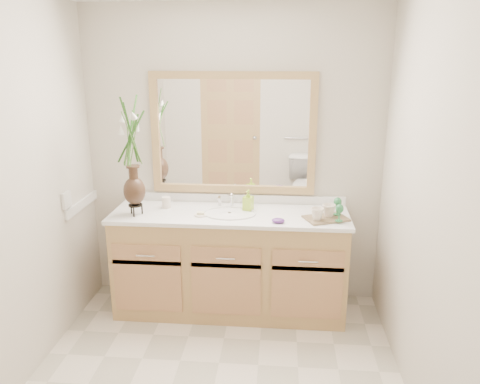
# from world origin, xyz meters

# --- Properties ---
(wall_back) EXTENTS (2.40, 0.02, 2.40)m
(wall_back) POSITION_xyz_m (0.00, 1.30, 1.20)
(wall_back) COLOR beige
(wall_back) RESTS_ON floor
(wall_front) EXTENTS (2.40, 0.02, 2.40)m
(wall_front) POSITION_xyz_m (0.00, -1.30, 1.20)
(wall_front) COLOR beige
(wall_front) RESTS_ON floor
(wall_left) EXTENTS (0.02, 2.60, 2.40)m
(wall_left) POSITION_xyz_m (-1.20, 0.00, 1.20)
(wall_left) COLOR beige
(wall_left) RESTS_ON floor
(wall_right) EXTENTS (0.02, 2.60, 2.40)m
(wall_right) POSITION_xyz_m (1.20, 0.00, 1.20)
(wall_right) COLOR beige
(wall_right) RESTS_ON floor
(vanity) EXTENTS (1.80, 0.55, 0.80)m
(vanity) POSITION_xyz_m (0.00, 1.01, 0.40)
(vanity) COLOR tan
(vanity) RESTS_ON floor
(counter) EXTENTS (1.84, 0.57, 0.03)m
(counter) POSITION_xyz_m (0.00, 1.01, 0.82)
(counter) COLOR white
(counter) RESTS_ON vanity
(sink) EXTENTS (0.38, 0.34, 0.23)m
(sink) POSITION_xyz_m (0.00, 1.00, 0.78)
(sink) COLOR white
(sink) RESTS_ON counter
(mirror) EXTENTS (1.32, 0.04, 0.97)m
(mirror) POSITION_xyz_m (0.00, 1.28, 1.41)
(mirror) COLOR white
(mirror) RESTS_ON wall_back
(switch_plate) EXTENTS (0.02, 0.12, 0.12)m
(switch_plate) POSITION_xyz_m (-1.19, 0.76, 0.98)
(switch_plate) COLOR white
(switch_plate) RESTS_ON wall_left
(flower_vase) EXTENTS (0.19, 0.19, 0.80)m
(flower_vase) POSITION_xyz_m (-0.71, 0.91, 1.37)
(flower_vase) COLOR black
(flower_vase) RESTS_ON counter
(tumbler) EXTENTS (0.07, 0.07, 0.09)m
(tumbler) POSITION_xyz_m (-0.52, 1.10, 0.87)
(tumbler) COLOR silver
(tumbler) RESTS_ON counter
(soap_dish) EXTENTS (0.09, 0.09, 0.03)m
(soap_dish) POSITION_xyz_m (-0.21, 0.92, 0.84)
(soap_dish) COLOR silver
(soap_dish) RESTS_ON counter
(soap_bottle) EXTENTS (0.08, 0.08, 0.15)m
(soap_bottle) POSITION_xyz_m (0.14, 1.10, 0.90)
(soap_bottle) COLOR #A5D532
(soap_bottle) RESTS_ON counter
(purple_dish) EXTENTS (0.12, 0.11, 0.03)m
(purple_dish) POSITION_xyz_m (0.38, 0.82, 0.85)
(purple_dish) COLOR #55287A
(purple_dish) RESTS_ON counter
(tray) EXTENTS (0.36, 0.31, 0.02)m
(tray) POSITION_xyz_m (0.73, 0.92, 0.84)
(tray) COLOR brown
(tray) RESTS_ON counter
(mug_left) EXTENTS (0.13, 0.12, 0.10)m
(mug_left) POSITION_xyz_m (0.66, 0.87, 0.89)
(mug_left) COLOR silver
(mug_left) RESTS_ON tray
(mug_right) EXTENTS (0.14, 0.14, 0.10)m
(mug_right) POSITION_xyz_m (0.75, 0.95, 0.90)
(mug_right) COLOR silver
(mug_right) RESTS_ON tray
(goblet_front) EXTENTS (0.06, 0.06, 0.13)m
(goblet_front) POSITION_xyz_m (0.82, 0.85, 0.93)
(goblet_front) COLOR #27753F
(goblet_front) RESTS_ON tray
(goblet_back) EXTENTS (0.06, 0.06, 0.14)m
(goblet_back) POSITION_xyz_m (0.82, 1.00, 0.94)
(goblet_back) COLOR #27753F
(goblet_back) RESTS_ON tray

